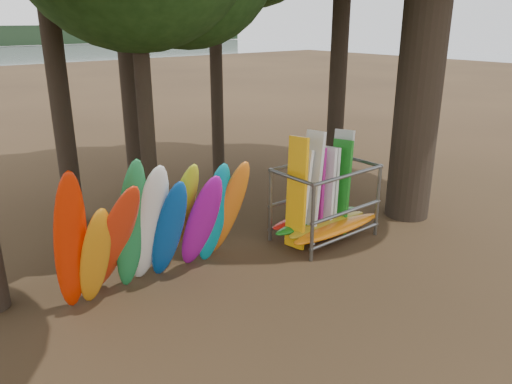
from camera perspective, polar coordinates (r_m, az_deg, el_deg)
ground at (r=11.81m, az=4.41°, el=-8.36°), size 120.00×120.00×0.00m
kayak_row at (r=10.54m, az=-10.98°, el=-4.06°), size 4.28×2.19×3.19m
storage_rack at (r=12.98m, az=7.78°, el=-1.40°), size 3.02×1.54×2.88m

